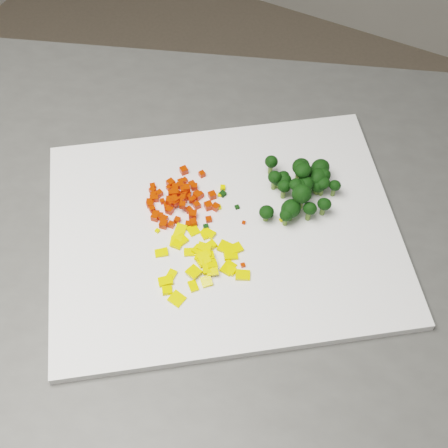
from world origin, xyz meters
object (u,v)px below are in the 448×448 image
at_px(counter_block, 219,372).
at_px(broccoli_pile, 299,185).
at_px(carrot_pile, 181,193).
at_px(pepper_pile, 202,261).
at_px(cutting_board, 224,231).

height_order(counter_block, broccoli_pile, broccoli_pile).
xyz_separation_m(carrot_pile, broccoli_pile, (0.14, 0.08, 0.01)).
bearing_deg(pepper_pile, counter_block, 89.26).
bearing_deg(cutting_board, broccoli_pile, 53.67).
bearing_deg(cutting_board, pepper_pile, -89.75).
relative_size(carrot_pile, pepper_pile, 0.86).
bearing_deg(broccoli_pile, carrot_pile, -152.11).
bearing_deg(carrot_pile, broccoli_pile, 27.89).
bearing_deg(pepper_pile, cutting_board, 90.25).
bearing_deg(counter_block, cutting_board, 91.73).
xyz_separation_m(cutting_board, broccoli_pile, (0.07, 0.09, 0.04)).
relative_size(pepper_pile, broccoli_pile, 0.97).
xyz_separation_m(counter_block, carrot_pile, (-0.08, 0.04, 0.48)).
relative_size(cutting_board, broccoli_pile, 3.75).
relative_size(carrot_pile, broccoli_pile, 0.83).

